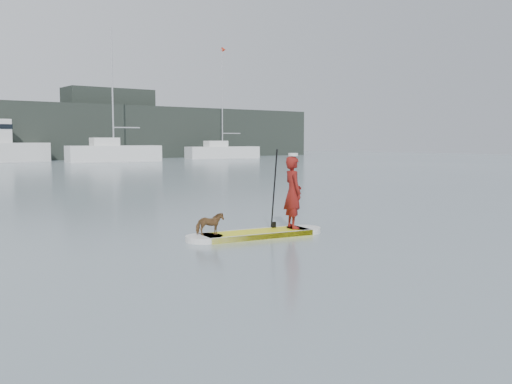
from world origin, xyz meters
TOP-DOWN VIEW (x-y plane):
  - ground at (0.00, 0.00)m, footprint 140.00×140.00m
  - paddleboard at (-1.51, 0.52)m, footprint 3.27×1.21m
  - paddler at (-0.56, 0.36)m, footprint 0.57×0.70m
  - white_cap at (-0.56, 0.36)m, footprint 0.22×0.22m
  - dog at (-2.61, 0.70)m, footprint 0.63×0.46m
  - paddle at (-0.86, 0.67)m, footprint 0.10×0.30m
  - sailboat_e at (13.79, 43.43)m, footprint 9.19×4.07m
  - sailboat_f at (27.76, 45.04)m, footprint 8.69×3.86m
  - shore_building_east at (18.00, 54.00)m, footprint 10.00×4.00m

SIDE VIEW (x-z plane):
  - ground at x=0.00m, z-range 0.00..0.00m
  - paddleboard at x=-1.51m, z-range 0.00..0.12m
  - dog at x=-2.61m, z-range 0.12..0.61m
  - paddle at x=-0.86m, z-range -0.20..1.80m
  - sailboat_f at x=27.76m, z-range -5.44..7.13m
  - sailboat_e at x=13.79m, z-range -5.51..7.36m
  - paddler at x=-0.56m, z-range 0.12..1.78m
  - white_cap at x=-0.56m, z-range 1.78..1.85m
  - shore_building_east at x=18.00m, z-range 0.00..8.00m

